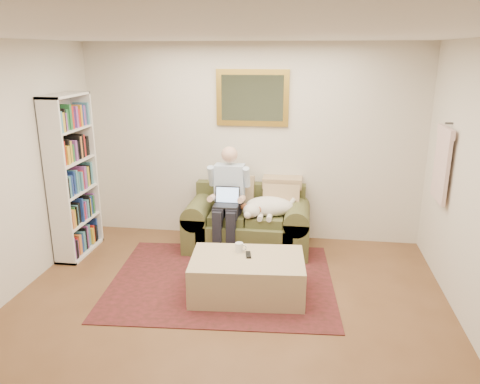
% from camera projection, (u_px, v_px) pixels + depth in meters
% --- Properties ---
extents(room_shell, '(4.51, 5.00, 2.61)m').
position_uv_depth(room_shell, '(222.00, 189.00, 4.18)').
color(room_shell, brown).
rests_on(room_shell, ground).
extents(rug, '(2.60, 2.14, 0.01)m').
position_uv_depth(rug, '(222.00, 280.00, 5.27)').
color(rug, black).
rests_on(rug, room_shell).
extents(sofa, '(1.59, 0.81, 0.95)m').
position_uv_depth(sofa, '(248.00, 227.00, 6.09)').
color(sofa, brown).
rests_on(sofa, room_shell).
extents(seated_man, '(0.52, 0.75, 1.34)m').
position_uv_depth(seated_man, '(228.00, 201.00, 5.87)').
color(seated_man, '#8CADD8').
rests_on(seated_man, sofa).
extents(laptop, '(0.31, 0.24, 0.22)m').
position_uv_depth(laptop, '(227.00, 200.00, 5.80)').
color(laptop, black).
rests_on(laptop, seated_man).
extents(sleeping_dog, '(0.65, 0.41, 0.24)m').
position_uv_depth(sleeping_dog, '(269.00, 206.00, 5.88)').
color(sleeping_dog, white).
rests_on(sleeping_dog, sofa).
extents(ottoman, '(1.23, 0.84, 0.43)m').
position_uv_depth(ottoman, '(247.00, 276.00, 4.90)').
color(ottoman, tan).
rests_on(ottoman, room_shell).
extents(coffee_mug, '(0.08, 0.08, 0.10)m').
position_uv_depth(coffee_mug, '(239.00, 247.00, 4.98)').
color(coffee_mug, white).
rests_on(coffee_mug, ottoman).
extents(tv_remote, '(0.08, 0.16, 0.02)m').
position_uv_depth(tv_remote, '(248.00, 255.00, 4.89)').
color(tv_remote, black).
rests_on(tv_remote, ottoman).
extents(bookshelf, '(0.28, 0.80, 2.00)m').
position_uv_depth(bookshelf, '(72.00, 177.00, 5.73)').
color(bookshelf, white).
rests_on(bookshelf, room_shell).
extents(wall_mirror, '(0.94, 0.04, 0.72)m').
position_uv_depth(wall_mirror, '(252.00, 98.00, 6.01)').
color(wall_mirror, gold).
rests_on(wall_mirror, room_shell).
extents(hanging_shirt, '(0.06, 0.52, 0.90)m').
position_uv_depth(hanging_shirt, '(442.00, 160.00, 5.04)').
color(hanging_shirt, beige).
rests_on(hanging_shirt, room_shell).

